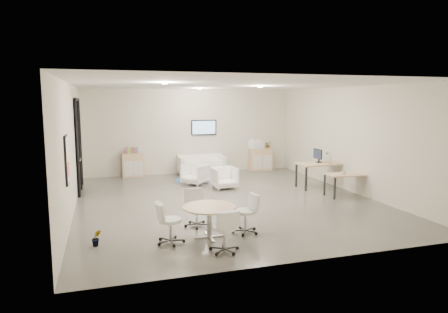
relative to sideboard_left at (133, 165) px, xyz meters
The scene contains 21 objects.
room_shell 4.95m from the sideboard_left, 62.57° to the right, with size 9.60×10.60×4.80m.
glass_door 2.69m from the sideboard_left, 134.57° to the right, with size 0.09×1.90×2.85m.
artwork 6.23m from the sideboard_left, 106.65° to the right, with size 0.05×0.54×1.04m.
wall_tv 3.02m from the sideboard_left, ahead, with size 0.98×0.06×0.58m.
ceiling_spots 4.84m from the sideboard_left, 59.60° to the right, with size 3.14×4.14×0.03m.
sideboard_left is the anchor object (origin of this frame).
sideboard_right 4.99m from the sideboard_left, ahead, with size 0.90×0.43×0.90m.
books 0.55m from the sideboard_left, behind, with size 0.46×0.14×0.22m.
printer 4.83m from the sideboard_left, ahead, with size 0.58×0.51×0.36m.
loveseat 2.51m from the sideboard_left, ahead, with size 1.72×0.87×0.64m.
blue_rug 2.58m from the sideboard_left, 28.76° to the right, with size 1.70×1.13×0.01m, color #2F5692.
armchair_left 2.68m from the sideboard_left, 45.34° to the right, with size 0.73×0.69×0.75m, color white.
armchair_right 3.83m from the sideboard_left, 46.56° to the right, with size 0.73×0.68×0.75m, color white.
desk_rear 6.67m from the sideboard_left, 32.25° to the right, with size 1.54×0.80×0.80m.
desk_front 7.51m from the sideboard_left, 39.73° to the right, with size 1.32×0.75×0.66m.
monitor 6.58m from the sideboard_left, 31.33° to the right, with size 0.20×0.50×0.44m.
round_table 7.18m from the sideboard_left, 82.11° to the right, with size 1.08×1.08×0.66m.
meeting_chairs 7.17m from the sideboard_left, 82.11° to the right, with size 2.25×2.25×0.82m.
plant_cabinet 5.34m from the sideboard_left, ahead, with size 0.24×0.27×0.21m, color #3F7F3F.
plant_floor 7.05m from the sideboard_left, 99.95° to the right, with size 0.18×0.32×0.14m, color #3F7F3F.
cup 7.42m from the sideboard_left, 40.84° to the right, with size 0.11×0.09×0.11m, color white.
Camera 1 is at (-3.24, -10.42, 2.78)m, focal length 32.00 mm.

